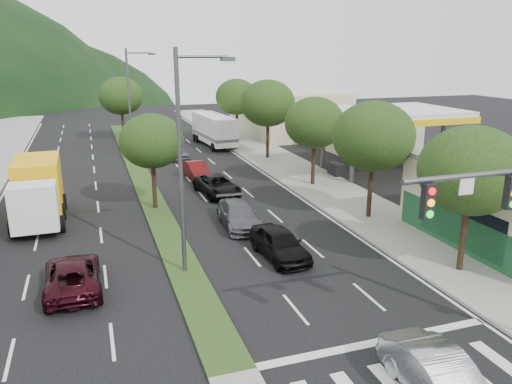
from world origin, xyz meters
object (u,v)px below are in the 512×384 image
object	(u,v)px
tree_r_e	(237,97)
streetlight_mid	(132,100)
car_queue_d	(217,186)
tree_r_a	(471,171)
tree_r_c	(315,123)
car_queue_b	(238,215)
tree_med_far	(121,96)
motorhome	(214,129)
car_queue_e	(177,152)
box_truck	(38,193)
tree_med_near	(152,141)
streetlight_near	(185,153)
car_queue_c	(196,170)
car_queue_a	(280,243)
tree_r_d	(268,103)
tree_r_b	(373,136)
suv_maroon	(73,275)
sedan_silver	(441,379)

from	to	relation	value
tree_r_e	streetlight_mid	bearing A→B (deg)	-149.31
car_queue_d	tree_r_a	bearing A→B (deg)	-70.99
tree_r_c	car_queue_b	world-z (taller)	tree_r_c
tree_med_far	motorhome	size ratio (longest dim) A/B	0.81
tree_r_c	car_queue_e	xyz separation A→B (m)	(-8.03, 12.48, -4.07)
box_truck	motorhome	distance (m)	25.75
tree_med_near	streetlight_near	size ratio (longest dim) A/B	0.60
tree_r_e	car_queue_c	size ratio (longest dim) A/B	1.64
streetlight_mid	motorhome	world-z (taller)	streetlight_mid
car_queue_a	tree_r_e	bearing A→B (deg)	72.64
streetlight_near	streetlight_mid	world-z (taller)	same
tree_r_a	car_queue_a	xyz separation A→B (m)	(-7.25, 4.22, -4.07)
tree_r_a	tree_r_d	xyz separation A→B (m)	(0.00, 26.00, 0.36)
tree_r_b	tree_r_c	bearing A→B (deg)	90.00
streetlight_near	car_queue_a	bearing A→B (deg)	2.72
tree_r_d	car_queue_a	xyz separation A→B (m)	(-7.25, -21.78, -4.43)
car_queue_b	tree_r_d	bearing A→B (deg)	67.95
car_queue_d	car_queue_c	bearing A→B (deg)	88.76
tree_r_a	streetlight_near	world-z (taller)	streetlight_near
tree_med_near	streetlight_mid	xyz separation A→B (m)	(0.21, 15.00, 1.16)
streetlight_near	car_queue_e	bearing A→B (deg)	81.26
car_queue_c	box_truck	xyz separation A→B (m)	(-10.98, -6.75, 1.02)
car_queue_c	tree_r_a	bearing A→B (deg)	-72.97
streetlight_near	streetlight_mid	distance (m)	25.00
tree_med_near	box_truck	world-z (taller)	tree_med_near
car_queue_c	car_queue_d	bearing A→B (deg)	-88.76
car_queue_a	streetlight_mid	bearing A→B (deg)	95.88
car_queue_a	motorhome	distance (m)	30.54
motorhome	suv_maroon	bearing A→B (deg)	-119.15
tree_med_far	car_queue_e	distance (m)	12.93
tree_r_c	car_queue_c	world-z (taller)	tree_r_c
streetlight_near	streetlight_mid	xyz separation A→B (m)	(0.00, 25.00, 0.00)
tree_r_d	motorhome	bearing A→B (deg)	109.58
tree_med_near	sedan_silver	distance (m)	21.99
car_queue_c	car_queue_e	xyz separation A→B (m)	(-0.19, 7.61, 0.00)
tree_med_near	car_queue_e	bearing A→B (deg)	74.68
streetlight_mid	car_queue_b	distance (m)	20.75
tree_r_e	tree_med_far	distance (m)	12.65
motorhome	tree_med_near	bearing A→B (deg)	-118.62
tree_med_far	suv_maroon	world-z (taller)	tree_med_far
tree_med_near	tree_r_d	bearing A→B (deg)	45.00
streetlight_near	car_queue_b	world-z (taller)	streetlight_near
tree_r_a	tree_r_b	world-z (taller)	tree_r_b
tree_r_b	streetlight_mid	bearing A→B (deg)	119.32
streetlight_near	car_queue_d	size ratio (longest dim) A/B	2.05
tree_med_far	box_truck	size ratio (longest dim) A/B	0.95
tree_r_b	suv_maroon	bearing A→B (deg)	-166.03
tree_r_e	streetlight_near	distance (m)	34.11
car_queue_b	car_queue_c	bearing A→B (deg)	92.94
streetlight_mid	car_queue_e	size ratio (longest dim) A/B	2.53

